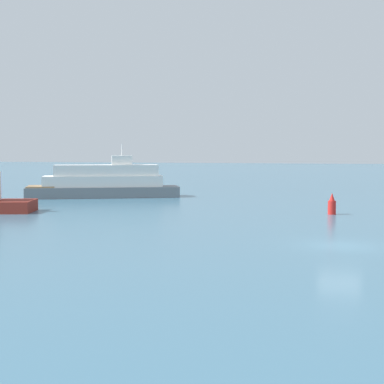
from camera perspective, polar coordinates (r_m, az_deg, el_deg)
The scene contains 3 objects.
ground_plane at distance 35.85m, azimuth 14.32°, elevation -5.12°, with size 400.00×400.00×0.00m, color teal.
white_riverboat at distance 70.04m, azimuth -8.64°, elevation 0.88°, with size 18.11×10.41×6.37m.
channel_buoy_red at distance 52.58m, azimuth 13.56°, elevation -1.27°, with size 0.70×0.70×1.90m.
Camera 1 is at (-0.73, -35.38, 5.76)m, focal length 54.38 mm.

